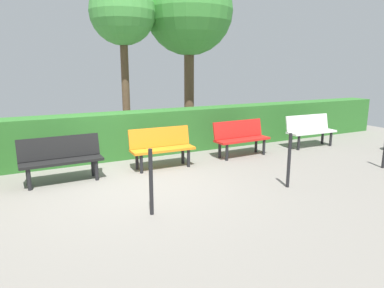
# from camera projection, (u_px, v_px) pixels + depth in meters

# --- Properties ---
(ground_plane) EXTENTS (19.69, 19.69, 0.00)m
(ground_plane) POSITION_uv_depth(u_px,v_px,m) (136.00, 184.00, 6.47)
(ground_plane) COLOR gray
(bench_white) EXTENTS (1.45, 0.52, 0.86)m
(bench_white) POSITION_uv_depth(u_px,v_px,m) (310.00, 129.00, 9.43)
(bench_white) COLOR white
(bench_white) RESTS_ON ground_plane
(bench_red) EXTENTS (1.44, 0.52, 0.86)m
(bench_red) POSITION_uv_depth(u_px,v_px,m) (241.00, 137.00, 8.44)
(bench_red) COLOR red
(bench_red) RESTS_ON ground_plane
(bench_orange) EXTENTS (1.38, 0.48, 0.86)m
(bench_orange) POSITION_uv_depth(u_px,v_px,m) (162.00, 146.00, 7.45)
(bench_orange) COLOR orange
(bench_orange) RESTS_ON ground_plane
(bench_black) EXTENTS (1.49, 0.50, 0.86)m
(bench_black) POSITION_uv_depth(u_px,v_px,m) (61.00, 157.00, 6.50)
(bench_black) COLOR black
(bench_black) RESTS_ON ground_plane
(hedge_row) EXTENTS (15.69, 0.70, 1.08)m
(hedge_row) POSITION_uv_depth(u_px,v_px,m) (146.00, 133.00, 8.58)
(hedge_row) COLOR #2D6B28
(hedge_row) RESTS_ON ground_plane
(tree_near) EXTENTS (2.64, 2.64, 5.11)m
(tree_near) POSITION_uv_depth(u_px,v_px,m) (189.00, 12.00, 10.35)
(tree_near) COLOR brown
(tree_near) RESTS_ON ground_plane
(tree_mid) EXTENTS (1.81, 1.81, 4.52)m
(tree_mid) POSITION_uv_depth(u_px,v_px,m) (123.00, 13.00, 9.45)
(tree_mid) COLOR brown
(tree_mid) RESTS_ON ground_plane
(railing_post_mid) EXTENTS (0.06, 0.06, 1.00)m
(railing_post_mid) POSITION_uv_depth(u_px,v_px,m) (289.00, 161.00, 6.19)
(railing_post_mid) COLOR black
(railing_post_mid) RESTS_ON ground_plane
(railing_post_far) EXTENTS (0.06, 0.06, 1.00)m
(railing_post_far) POSITION_uv_depth(u_px,v_px,m) (151.00, 182.00, 5.03)
(railing_post_far) COLOR black
(railing_post_far) RESTS_ON ground_plane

